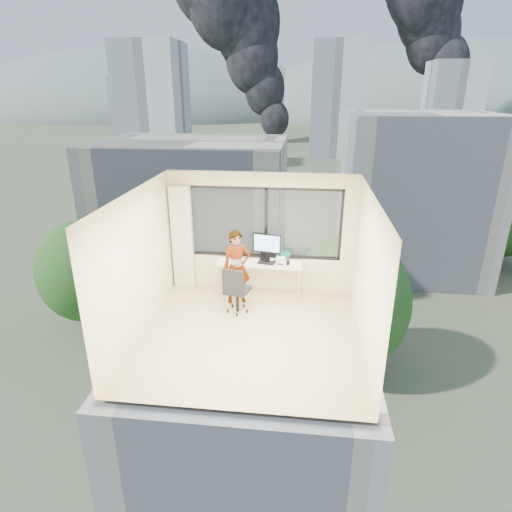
# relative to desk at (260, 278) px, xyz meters

# --- Properties ---
(floor) EXTENTS (4.00, 4.00, 0.01)m
(floor) POSITION_rel_desk_xyz_m (0.00, -1.66, -0.38)
(floor) COLOR #C9BA82
(floor) RESTS_ON ground
(ceiling) EXTENTS (4.00, 4.00, 0.01)m
(ceiling) POSITION_rel_desk_xyz_m (0.00, -1.66, 2.23)
(ceiling) COLOR white
(ceiling) RESTS_ON ground
(wall_front) EXTENTS (4.00, 0.01, 2.60)m
(wall_front) POSITION_rel_desk_xyz_m (0.00, -3.66, 0.93)
(wall_front) COLOR beige
(wall_front) RESTS_ON ground
(wall_left) EXTENTS (0.01, 4.00, 2.60)m
(wall_left) POSITION_rel_desk_xyz_m (-2.00, -1.66, 0.93)
(wall_left) COLOR beige
(wall_left) RESTS_ON ground
(wall_right) EXTENTS (0.01, 4.00, 2.60)m
(wall_right) POSITION_rel_desk_xyz_m (2.00, -1.66, 0.93)
(wall_right) COLOR beige
(wall_right) RESTS_ON ground
(window_wall) EXTENTS (3.30, 0.16, 1.55)m
(window_wall) POSITION_rel_desk_xyz_m (0.05, 0.34, 1.15)
(window_wall) COLOR black
(window_wall) RESTS_ON ground
(curtain) EXTENTS (0.45, 0.14, 2.30)m
(curtain) POSITION_rel_desk_xyz_m (-1.72, 0.22, 0.77)
(curtain) COLOR #F4E9BE
(curtain) RESTS_ON floor
(desk) EXTENTS (1.80, 0.60, 0.75)m
(desk) POSITION_rel_desk_xyz_m (0.00, 0.00, 0.00)
(desk) COLOR tan
(desk) RESTS_ON floor
(chair) EXTENTS (0.61, 0.61, 1.00)m
(chair) POSITION_rel_desk_xyz_m (-0.36, -0.82, 0.13)
(chair) COLOR black
(chair) RESTS_ON floor
(person) EXTENTS (0.64, 0.50, 1.55)m
(person) POSITION_rel_desk_xyz_m (-0.43, -0.39, 0.40)
(person) COLOR #2D2D33
(person) RESTS_ON floor
(monitor) EXTENTS (0.64, 0.26, 0.62)m
(monitor) POSITION_rel_desk_xyz_m (0.14, 0.10, 0.69)
(monitor) COLOR black
(monitor) RESTS_ON desk
(game_console) EXTENTS (0.35, 0.30, 0.08)m
(game_console) POSITION_rel_desk_xyz_m (0.36, 0.21, 0.41)
(game_console) COLOR white
(game_console) RESTS_ON desk
(laptop) EXTENTS (0.42, 0.43, 0.23)m
(laptop) POSITION_rel_desk_xyz_m (0.15, -0.00, 0.49)
(laptop) COLOR black
(laptop) RESTS_ON desk
(cellphone) EXTENTS (0.12, 0.08, 0.01)m
(cellphone) POSITION_rel_desk_xyz_m (0.45, -0.07, 0.38)
(cellphone) COLOR black
(cellphone) RESTS_ON desk
(pen_cup) EXTENTS (0.09, 0.09, 0.09)m
(pen_cup) POSITION_rel_desk_xyz_m (0.60, -0.06, 0.42)
(pen_cup) COLOR black
(pen_cup) RESTS_ON desk
(handbag) EXTENTS (0.29, 0.19, 0.21)m
(handbag) POSITION_rel_desk_xyz_m (0.51, 0.25, 0.48)
(handbag) COLOR #0C4B4C
(handbag) RESTS_ON desk
(exterior_ground) EXTENTS (400.00, 400.00, 0.04)m
(exterior_ground) POSITION_rel_desk_xyz_m (0.00, 118.34, -14.38)
(exterior_ground) COLOR #515B3D
(exterior_ground) RESTS_ON ground
(near_bldg_a) EXTENTS (16.00, 12.00, 14.00)m
(near_bldg_a) POSITION_rel_desk_xyz_m (-9.00, 28.34, -7.38)
(near_bldg_a) COLOR beige
(near_bldg_a) RESTS_ON exterior_ground
(near_bldg_b) EXTENTS (14.00, 13.00, 16.00)m
(near_bldg_b) POSITION_rel_desk_xyz_m (12.00, 36.34, -6.38)
(near_bldg_b) COLOR silver
(near_bldg_b) RESTS_ON exterior_ground
(far_tower_a) EXTENTS (14.00, 14.00, 28.00)m
(far_tower_a) POSITION_rel_desk_xyz_m (-35.00, 93.34, -0.38)
(far_tower_a) COLOR silver
(far_tower_a) RESTS_ON exterior_ground
(far_tower_b) EXTENTS (13.00, 13.00, 30.00)m
(far_tower_b) POSITION_rel_desk_xyz_m (8.00, 118.34, 0.62)
(far_tower_b) COLOR silver
(far_tower_b) RESTS_ON exterior_ground
(far_tower_c) EXTENTS (15.00, 15.00, 26.00)m
(far_tower_c) POSITION_rel_desk_xyz_m (45.00, 138.34, -1.38)
(far_tower_c) COLOR silver
(far_tower_c) RESTS_ON exterior_ground
(far_tower_d) EXTENTS (16.00, 14.00, 22.00)m
(far_tower_d) POSITION_rel_desk_xyz_m (-60.00, 148.34, -3.38)
(far_tower_d) COLOR silver
(far_tower_d) RESTS_ON exterior_ground
(hill_a) EXTENTS (288.00, 216.00, 90.00)m
(hill_a) POSITION_rel_desk_xyz_m (-120.00, 318.34, -14.38)
(hill_a) COLOR slate
(hill_a) RESTS_ON exterior_ground
(hill_b) EXTENTS (300.00, 220.00, 96.00)m
(hill_b) POSITION_rel_desk_xyz_m (100.00, 318.34, -14.38)
(hill_b) COLOR slate
(hill_b) RESTS_ON exterior_ground
(tree_a) EXTENTS (7.00, 7.00, 8.00)m
(tree_a) POSITION_rel_desk_xyz_m (-16.00, 20.34, -10.38)
(tree_a) COLOR #1C551E
(tree_a) RESTS_ON exterior_ground
(tree_b) EXTENTS (7.60, 7.60, 9.00)m
(tree_b) POSITION_rel_desk_xyz_m (4.00, 16.34, -9.88)
(tree_b) COLOR #1C551E
(tree_b) RESTS_ON exterior_ground
(tree_c) EXTENTS (8.40, 8.40, 10.00)m
(tree_c) POSITION_rel_desk_xyz_m (22.00, 38.34, -9.38)
(tree_c) COLOR #1C551E
(tree_c) RESTS_ON exterior_ground
(smoke_plume_b) EXTENTS (30.00, 18.00, 70.00)m
(smoke_plume_b) POSITION_rel_desk_xyz_m (55.00, 168.34, 26.62)
(smoke_plume_b) COLOR black
(smoke_plume_b) RESTS_ON exterior_ground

